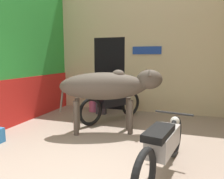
% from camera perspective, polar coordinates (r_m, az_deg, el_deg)
% --- Properties ---
extents(wall_left_shopfront, '(0.25, 4.14, 4.00)m').
position_cam_1_polar(wall_left_shopfront, '(5.85, -23.87, 10.75)').
color(wall_left_shopfront, green).
rests_on(wall_left_shopfront, ground_plane).
extents(wall_back_with_doorway, '(5.22, 0.93, 4.00)m').
position_cam_1_polar(wall_back_with_doorway, '(6.82, 5.71, 9.29)').
color(wall_back_with_doorway, '#C6B289').
rests_on(wall_back_with_doorway, ground_plane).
extents(cow, '(2.23, 1.28, 1.40)m').
position_cam_1_polar(cow, '(4.67, -0.74, 0.81)').
color(cow, '#4C4238').
rests_on(cow, ground_plane).
extents(motorcycle_near, '(0.62, 2.07, 0.78)m').
position_cam_1_polar(motorcycle_near, '(3.10, 13.18, -13.96)').
color(motorcycle_near, black).
rests_on(motorcycle_near, ground_plane).
extents(motorcycle_far, '(1.09, 1.83, 0.79)m').
position_cam_1_polar(motorcycle_far, '(5.65, 0.03, -3.57)').
color(motorcycle_far, black).
rests_on(motorcycle_far, ground_plane).
extents(shopkeeper_seated, '(0.40, 0.34, 1.15)m').
position_cam_1_polar(shopkeeper_seated, '(6.35, -2.48, -0.83)').
color(shopkeeper_seated, '#3D3842').
rests_on(shopkeeper_seated, ground_plane).
extents(plastic_stool, '(0.36, 0.36, 0.41)m').
position_cam_1_polar(plastic_stool, '(6.64, -4.92, -3.85)').
color(plastic_stool, '#DB6093').
rests_on(plastic_stool, ground_plane).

